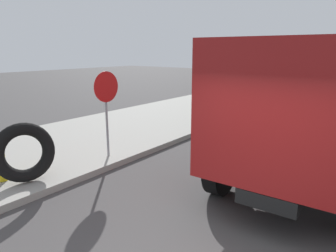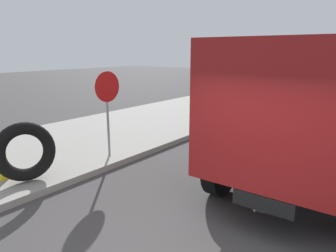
# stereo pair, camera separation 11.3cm
# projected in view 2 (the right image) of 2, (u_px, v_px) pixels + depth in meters

# --- Properties ---
(fire_hydrant) EXTENTS (0.21, 0.48, 0.80)m
(fire_hydrant) POSITION_uv_depth(u_px,v_px,m) (2.00, 160.00, 6.40)
(fire_hydrant) COLOR yellow
(fire_hydrant) RESTS_ON sidewalk_curb
(loose_tire) EXTENTS (1.30, 0.72, 1.26)m
(loose_tire) POSITION_uv_depth(u_px,v_px,m) (25.00, 152.00, 6.32)
(loose_tire) COLOR black
(loose_tire) RESTS_ON sidewalk_curb
(stop_sign) EXTENTS (0.76, 0.08, 2.17)m
(stop_sign) POSITION_uv_depth(u_px,v_px,m) (107.00, 98.00, 7.61)
(stop_sign) COLOR gray
(stop_sign) RESTS_ON sidewalk_curb
(dump_truck_gray) EXTENTS (7.10, 3.03, 3.00)m
(dump_truck_gray) POSITION_uv_depth(u_px,v_px,m) (317.00, 106.00, 6.75)
(dump_truck_gray) COLOR slate
(dump_truck_gray) RESTS_ON ground
(dump_truck_green) EXTENTS (7.08, 3.00, 3.00)m
(dump_truck_green) POSITION_uv_depth(u_px,v_px,m) (329.00, 77.00, 13.93)
(dump_truck_green) COLOR #237033
(dump_truck_green) RESTS_ON ground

